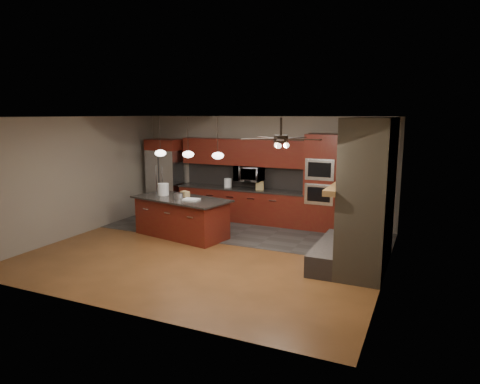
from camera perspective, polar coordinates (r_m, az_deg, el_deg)
The scene contains 22 objects.
ground at distance 9.10m, azimuth -4.03°, elevation -7.95°, with size 7.00×7.00×0.00m, color brown.
ceiling at distance 8.64m, azimuth -4.27°, elevation 9.96°, with size 7.00×6.00×0.02m, color white.
back_wall at distance 11.47m, azimuth 2.98°, elevation 3.05°, with size 7.00×0.02×2.80m, color #6C6056.
right_wall at distance 7.77m, azimuth 19.24°, elevation -1.04°, with size 0.02×6.00×2.80m, color #6C6056.
left_wall at distance 10.86m, azimuth -20.65°, elevation 1.98°, with size 0.02×6.00×2.80m, color #6C6056.
slate_tile_patch at distance 10.65m, azimuth 0.56°, elevation -5.17°, with size 7.00×2.40×0.01m, color #373531.
fireplace_column at distance 8.22m, azimuth 16.25°, elevation -0.99°, with size 1.30×2.10×2.80m.
back_cabinetry at distance 11.49m, azimuth 0.29°, elevation 0.53°, with size 3.59×0.64×2.20m.
oven_tower at distance 10.70m, azimuth 10.88°, elevation 1.23°, with size 0.80×0.63×2.38m.
microwave at distance 11.35m, azimuth 1.22°, elevation 2.48°, with size 0.73×0.41×0.50m, color silver.
refrigerator at distance 12.48m, azimuth -9.83°, elevation 2.01°, with size 0.93×0.75×2.15m.
kitchen_island at distance 10.19m, azimuth -7.80°, elevation -3.31°, with size 2.50×1.50×0.92m.
white_bucket at distance 10.49m, azimuth -10.18°, elevation 0.36°, with size 0.27×0.27×0.29m, color silver.
paint_can at distance 9.98m, azimuth -8.19°, elevation -0.55°, with size 0.20×0.20×0.13m, color #AAAAAE.
paint_tray at distance 9.82m, azimuth -6.51°, elevation -0.98°, with size 0.35×0.25×0.04m, color white.
cardboard_box at distance 10.26m, azimuth -7.34°, elevation -0.24°, with size 0.20×0.15×0.13m, color tan.
counter_bucket at distance 11.59m, azimuth -1.62°, elevation 1.23°, with size 0.21×0.21×0.24m, color white.
counter_box at distance 11.17m, azimuth 2.66°, elevation 0.85°, with size 0.20×0.16×0.22m, color #9F8752.
pendant_left at distance 10.15m, azimuth -10.56°, elevation 5.14°, with size 0.26×0.26×0.92m.
pendant_center at distance 9.74m, azimuth -6.92°, elevation 5.03°, with size 0.26×0.26×0.92m.
pendant_right at distance 9.38m, azimuth -2.97°, elevation 4.89°, with size 0.26×0.26×0.92m.
ceiling_fan at distance 7.20m, azimuth 5.46°, elevation 7.13°, with size 1.27×1.33×0.41m.
Camera 1 is at (4.11, -7.60, 2.86)m, focal length 32.00 mm.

